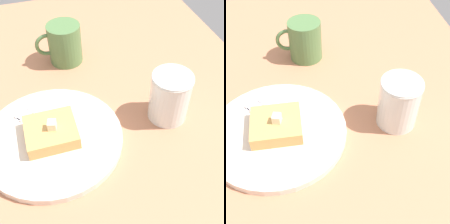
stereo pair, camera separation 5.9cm
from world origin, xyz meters
TOP-DOWN VIEW (x-y plane):
  - table_surface at (0.00, 0.00)cm, footprint 108.83×108.83cm
  - plate at (-4.70, 4.89)cm, footprint 26.84×26.84cm
  - toast_slice_center at (-4.70, 4.89)cm, footprint 9.53×8.93cm
  - butter_pat_primary at (-5.10, 5.23)cm, footprint 1.89×2.01cm
  - fork at (1.67, -0.84)cm, footprint 14.04×10.18cm
  - syrup_jar at (-28.52, 4.98)cm, footprint 8.09×8.09cm
  - coffee_mug at (-12.38, -19.93)cm, footprint 11.07×7.96cm

SIDE VIEW (x-z plane):
  - table_surface at x=0.00cm, z-range 0.00..2.16cm
  - plate at x=-4.70cm, z-range 2.27..3.73cm
  - fork at x=1.67cm, z-range 3.62..3.98cm
  - toast_slice_center at x=-4.70cm, z-range 3.62..6.33cm
  - coffee_mug at x=-12.38cm, z-range 2.18..11.92cm
  - syrup_jar at x=-28.52cm, z-range 1.93..12.25cm
  - butter_pat_primary at x=-5.10cm, z-range 6.33..8.01cm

